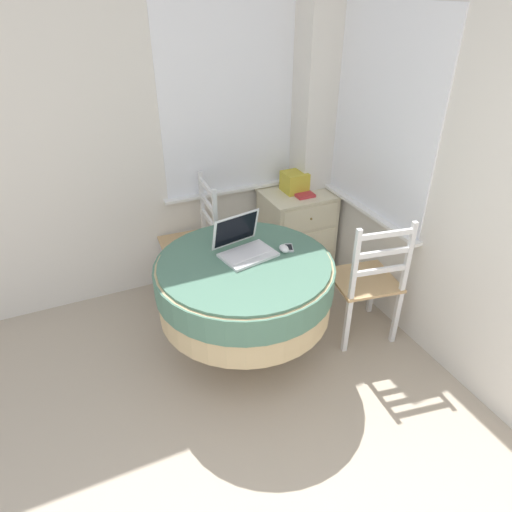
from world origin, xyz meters
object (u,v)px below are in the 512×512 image
Objects in this scene: storage_box at (295,182)px; book_on_cabinet at (302,193)px; round_dining_table at (245,283)px; corner_cabinet at (296,231)px; dining_chair_near_right_window at (367,282)px; computer_mouse at (284,249)px; cell_phone at (289,248)px; laptop at (244,246)px; dining_chair_near_back_window at (194,242)px.

book_on_cabinet is (0.03, -0.09, -0.07)m from storage_box.
round_dining_table is 1.24m from corner_cabinet.
dining_chair_near_right_window is 1.03m from corner_cabinet.
dining_chair_near_right_window reaches higher than storage_box.
book_on_cabinet is at bearing 53.75° from computer_mouse.
cell_phone is (0.33, 0.03, 0.17)m from round_dining_table.
corner_cabinet is at bearing 55.73° from computer_mouse.
dining_chair_near_right_window is (0.58, -0.18, -0.32)m from computer_mouse.
cell_phone is at bearing -122.68° from corner_cabinet.
computer_mouse is (0.29, 0.00, 0.19)m from round_dining_table.
computer_mouse is 0.69m from dining_chair_near_right_window.
book_on_cabinet is (0.01, -0.04, 0.39)m from corner_cabinet.
computer_mouse is 1.06m from storage_box.
laptop reaches higher than cell_phone.
dining_chair_near_back_window is at bearing 112.54° from computer_mouse.
computer_mouse reaches higher than book_on_cabinet.
storage_box is (0.52, 0.87, 0.05)m from cell_phone.
round_dining_table is at bearing -133.34° from storage_box.
round_dining_table is at bearing -179.04° from computer_mouse.
computer_mouse is at bearing -67.46° from dining_chair_near_back_window.
round_dining_table is 1.55× the size of corner_cabinet.
book_on_cabinet is at bearing 89.54° from dining_chair_near_right_window.
computer_mouse is (0.25, -0.09, -0.03)m from laptop.
cell_phone is at bearing -13.92° from laptop.
storage_box reaches higher than book_on_cabinet.
round_dining_table is 1.26m from storage_box.
dining_chair_near_back_window is 1.33× the size of corner_cabinet.
book_on_cabinet is at bearing -73.26° from storage_box.
storage_box is at bearing 44.70° from laptop.
laptop is 1.14m from storage_box.
storage_box is (-0.02, 1.07, 0.36)m from dining_chair_near_right_window.
cell_phone reaches higher than round_dining_table.
dining_chair_near_right_window is at bearing -89.77° from corner_cabinet.
cell_phone is at bearing 159.75° from dining_chair_near_right_window.
dining_chair_near_right_window is 1.02m from book_on_cabinet.
dining_chair_near_right_window is 1.33× the size of corner_cabinet.
corner_cabinet is (0.94, -0.02, -0.10)m from dining_chair_near_back_window.
dining_chair_near_right_window is (0.83, -0.27, -0.35)m from laptop.
laptop is 1.92× the size of book_on_cabinet.
corner_cabinet is (0.58, 0.85, -0.42)m from computer_mouse.
corner_cabinet is (0.53, 0.83, -0.40)m from cell_phone.
round_dining_table is at bearing -111.81° from laptop.
dining_chair_near_right_window is (0.54, -0.20, -0.30)m from cell_phone.
dining_chair_near_back_window is at bearing 132.08° from dining_chair_near_right_window.
round_dining_table is at bearing -137.21° from book_on_cabinet.
book_on_cabinet is (0.95, -0.06, 0.29)m from dining_chair_near_back_window.
dining_chair_near_right_window reaches higher than computer_mouse.
computer_mouse is at bearing -122.23° from storage_box.
book_on_cabinet is (0.59, 0.81, -0.03)m from computer_mouse.
dining_chair_near_back_window is 4.88× the size of book_on_cabinet.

